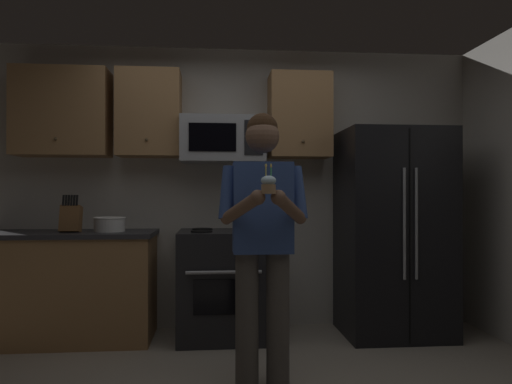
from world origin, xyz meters
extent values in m
cube|color=beige|center=(0.00, 1.75, 1.30)|extent=(4.40, 0.10, 2.60)
cube|color=black|center=(-0.15, 1.36, 0.46)|extent=(0.76, 0.66, 0.92)
cube|color=black|center=(-0.15, 1.02, 0.42)|extent=(0.48, 0.01, 0.28)
cylinder|color=#99999E|center=(-0.15, 1.00, 0.62)|extent=(0.60, 0.03, 0.03)
cylinder|color=black|center=(-0.33, 1.22, 0.93)|extent=(0.18, 0.18, 0.01)
cylinder|color=black|center=(0.03, 1.22, 0.93)|extent=(0.18, 0.18, 0.01)
cylinder|color=black|center=(-0.33, 1.50, 0.93)|extent=(0.18, 0.18, 0.01)
cylinder|color=black|center=(0.03, 1.50, 0.93)|extent=(0.18, 0.18, 0.01)
cube|color=#9EA0A5|center=(-0.15, 1.48, 1.72)|extent=(0.74, 0.40, 0.40)
cube|color=black|center=(-0.24, 1.28, 1.72)|extent=(0.40, 0.01, 0.24)
cube|color=black|center=(0.11, 1.28, 1.72)|extent=(0.16, 0.01, 0.30)
cube|color=black|center=(1.35, 1.32, 0.90)|extent=(0.90, 0.72, 1.80)
cylinder|color=gray|center=(1.30, 0.94, 1.00)|extent=(0.02, 0.02, 0.90)
cylinder|color=gray|center=(1.40, 0.94, 1.00)|extent=(0.02, 0.02, 0.90)
cube|color=black|center=(1.35, 0.95, 0.90)|extent=(0.01, 0.01, 1.74)
cube|color=#9E7247|center=(-1.55, 1.53, 1.95)|extent=(0.80, 0.34, 0.76)
sphere|color=brown|center=(-1.55, 1.35, 1.70)|extent=(0.03, 0.03, 0.03)
cube|color=#9E7247|center=(-0.80, 1.53, 1.95)|extent=(0.55, 0.34, 0.76)
sphere|color=brown|center=(-0.80, 1.35, 1.70)|extent=(0.03, 0.03, 0.03)
cube|color=#9E7247|center=(0.55, 1.53, 1.95)|extent=(0.55, 0.34, 0.76)
sphere|color=brown|center=(0.55, 1.35, 1.70)|extent=(0.03, 0.03, 0.03)
cube|color=#9E7247|center=(-1.45, 1.38, 0.44)|extent=(1.40, 0.62, 0.88)
cube|color=#2D2D33|center=(-1.45, 1.38, 0.90)|extent=(1.44, 0.66, 0.04)
cube|color=brown|center=(-1.42, 1.33, 1.03)|extent=(0.16, 0.15, 0.24)
cylinder|color=black|center=(-1.47, 1.31, 1.19)|extent=(0.02, 0.04, 0.09)
cylinder|color=black|center=(-1.45, 1.31, 1.19)|extent=(0.02, 0.04, 0.09)
cylinder|color=black|center=(-1.43, 1.31, 1.19)|extent=(0.02, 0.04, 0.09)
cylinder|color=black|center=(-1.41, 1.31, 1.19)|extent=(0.02, 0.04, 0.09)
cylinder|color=black|center=(-1.39, 1.31, 1.19)|extent=(0.02, 0.04, 0.09)
cylinder|color=black|center=(-1.36, 1.31, 1.19)|extent=(0.02, 0.04, 0.09)
cylinder|color=white|center=(-1.11, 1.37, 0.98)|extent=(0.26, 0.26, 0.11)
torus|color=white|center=(-1.11, 1.37, 1.03)|extent=(0.27, 0.27, 0.02)
cylinder|color=#4C4742|center=(-0.02, 0.29, 0.43)|extent=(0.15, 0.15, 0.86)
cylinder|color=#4C4742|center=(0.18, 0.29, 0.43)|extent=(0.15, 0.15, 0.86)
cube|color=#334C8C|center=(0.08, 0.29, 1.15)|extent=(0.38, 0.22, 0.58)
sphere|color=brown|center=(0.08, 0.29, 1.61)|extent=(0.22, 0.22, 0.22)
sphere|color=#382314|center=(0.08, 0.30, 1.66)|extent=(0.20, 0.20, 0.20)
cylinder|color=#334C8C|center=(-0.14, 0.26, 1.25)|extent=(0.15, 0.18, 0.35)
cylinder|color=brown|center=(-0.07, 0.10, 1.15)|extent=(0.26, 0.33, 0.21)
sphere|color=brown|center=(0.02, -0.03, 1.22)|extent=(0.09, 0.09, 0.09)
cylinder|color=#334C8C|center=(0.31, 0.26, 1.25)|extent=(0.15, 0.18, 0.35)
cylinder|color=brown|center=(0.23, 0.10, 1.15)|extent=(0.26, 0.33, 0.21)
sphere|color=brown|center=(0.14, -0.03, 1.22)|extent=(0.09, 0.09, 0.09)
cylinder|color=#A87F56|center=(0.08, -0.05, 1.26)|extent=(0.08, 0.08, 0.06)
ellipsoid|color=silver|center=(0.08, -0.05, 1.31)|extent=(0.09, 0.09, 0.06)
cylinder|color=#4CBF66|center=(0.10, -0.05, 1.36)|extent=(0.01, 0.01, 0.06)
ellipsoid|color=#FFD159|center=(0.10, -0.05, 1.40)|extent=(0.01, 0.01, 0.02)
cylinder|color=#F2D84C|center=(0.07, -0.05, 1.36)|extent=(0.01, 0.01, 0.06)
ellipsoid|color=#FFD159|center=(0.07, -0.05, 1.40)|extent=(0.01, 0.01, 0.02)
camera|label=1|loc=(-0.23, -2.77, 1.23)|focal=33.52mm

